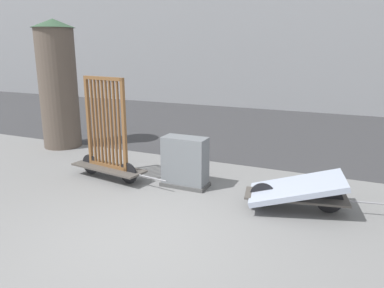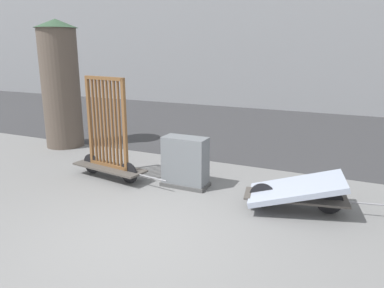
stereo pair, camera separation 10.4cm
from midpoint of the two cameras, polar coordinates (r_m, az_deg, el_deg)
name	(u,v)px [view 2 (the right image)]	position (r m, az deg, el deg)	size (l,w,h in m)	color
ground_plane	(135,239)	(5.97, -8.24, -14.16)	(60.00, 60.00, 0.00)	slate
road_strip	(269,130)	(13.54, 11.83, 2.17)	(56.00, 8.69, 0.01)	#38383A
bike_cart_with_bedframe	(108,145)	(8.39, -12.31, -0.19)	(2.51, 0.83, 2.25)	#4C4742
bike_cart_with_mattress	(296,191)	(6.95, 15.99, -6.84)	(2.50, 1.31, 0.69)	#4C4742
utility_cabinet	(185,164)	(7.80, -0.65, -3.04)	(0.98, 0.49, 1.06)	#4C4C4C
advertising_column	(61,84)	(11.43, -19.14, 8.67)	(1.19, 1.19, 3.60)	brown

